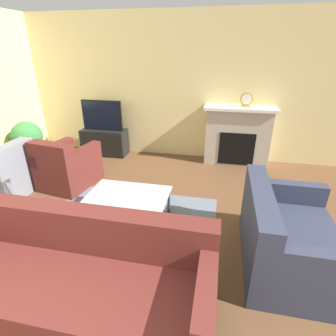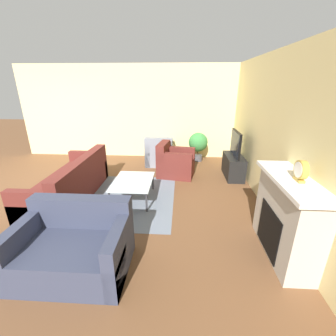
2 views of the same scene
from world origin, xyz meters
The scene contains 12 objects.
wall_back centered at (0.00, 4.99, 1.35)m, with size 8.38×0.06×2.70m.
area_rug centered at (0.15, 2.30, 0.00)m, with size 2.21×1.94×0.00m.
fireplace centered at (1.54, 4.76, 0.58)m, with size 1.30×0.45×1.10m.
tv_stand centered at (-1.14, 4.68, 0.27)m, with size 0.92×0.39×0.53m.
tv centered at (-1.14, 4.68, 0.83)m, with size 0.82×0.06×0.60m.
couch_sectional centered at (0.17, 1.23, 0.29)m, with size 2.24×0.86×0.82m.
couch_loveseat centered at (1.96, 2.13, 0.29)m, with size 0.89×1.28×0.82m.
armchair_by_window centered at (-2.00, 2.79, 0.30)m, with size 0.89×0.73×0.82m.
armchair_accent centered at (-1.13, 3.24, 0.30)m, with size 0.82×0.95×0.82m.
coffee_table centered at (0.15, 2.47, 0.36)m, with size 1.01×0.74×0.39m.
potted_plant centered at (-2.31, 3.89, 0.53)m, with size 0.55×0.55×0.84m.
mantel_clock centered at (1.63, 4.77, 1.23)m, with size 0.22×0.07×0.25m.
Camera 1 is at (1.22, -0.17, 2.06)m, focal length 28.00 mm.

